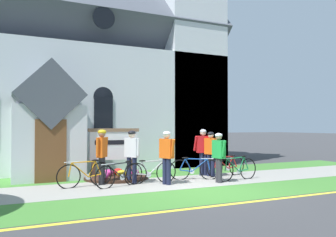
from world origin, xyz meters
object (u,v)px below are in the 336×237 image
bicycle_white (151,172)px  cyclist_in_yellow_jersey (167,153)px  bicycle_red (226,166)px  cyclist_in_orange_jersey (102,152)px  bicycle_yellow (85,174)px  roadside_conifer (179,75)px  bicycle_blue (237,169)px  bicycle_silver (120,175)px  cyclist_in_white_jersey (219,154)px  church_sign (114,146)px  cyclist_in_red_jersey (203,148)px  cyclist_in_blue_jersey (132,152)px  cyclist_in_green_jersey (211,150)px  bicycle_black (195,169)px

bicycle_white → cyclist_in_yellow_jersey: (0.33, -0.48, 0.64)m
bicycle_red → cyclist_in_orange_jersey: size_ratio=1.00×
bicycle_yellow → roadside_conifer: size_ratio=0.21×
bicycle_blue → bicycle_silver: size_ratio=1.08×
cyclist_in_white_jersey → roadside_conifer: roadside_conifer is taller
cyclist_in_orange_jersey → church_sign: bearing=59.0°
bicycle_blue → cyclist_in_orange_jersey: cyclist_in_orange_jersey is taller
bicycle_blue → cyclist_in_white_jersey: bearing=-168.5°
bicycle_blue → cyclist_in_red_jersey: size_ratio=1.03×
roadside_conifer → bicycle_red: bearing=-104.5°
bicycle_silver → cyclist_in_yellow_jersey: 1.62m
cyclist_in_blue_jersey → cyclist_in_orange_jersey: (-0.94, 0.19, 0.03)m
cyclist_in_white_jersey → cyclist_in_blue_jersey: (-2.64, 1.13, 0.06)m
bicycle_yellow → cyclist_in_green_jersey: size_ratio=1.06×
bicycle_silver → cyclist_in_red_jersey: size_ratio=0.96×
bicycle_black → cyclist_in_orange_jersey: cyclist_in_orange_jersey is taller
cyclist_in_orange_jersey → cyclist_in_yellow_jersey: size_ratio=1.03×
cyclist_in_red_jersey → roadside_conifer: bearing=69.8°
bicycle_black → bicycle_white: bicycle_black is taller
bicycle_silver → bicycle_red: (4.26, 0.51, 0.00)m
bicycle_red → bicycle_yellow: bearing=-179.1°
bicycle_white → bicycle_blue: bearing=-13.3°
cyclist_in_blue_jersey → roadside_conifer: bearing=54.4°
bicycle_black → bicycle_blue: 1.46m
cyclist_in_red_jersey → cyclist_in_green_jersey: size_ratio=1.05×
bicycle_yellow → cyclist_in_red_jersey: 4.62m
bicycle_yellow → cyclist_in_orange_jersey: bearing=23.2°
bicycle_black → cyclist_in_green_jersey: (0.93, 0.43, 0.60)m
bicycle_black → bicycle_red: bearing=9.5°
bicycle_red → bicycle_yellow: (-5.23, -0.08, 0.01)m
church_sign → cyclist_in_red_jersey: 3.34m
church_sign → bicycle_black: bearing=-34.4°
bicycle_yellow → cyclist_in_yellow_jersey: 2.61m
roadside_conifer → cyclist_in_yellow_jersey: bearing=-118.9°
cyclist_in_white_jersey → cyclist_in_green_jersey: (0.52, 1.33, 0.01)m
bicycle_silver → cyclist_in_red_jersey: cyclist_in_red_jersey is taller
bicycle_yellow → bicycle_red: bearing=0.9°
church_sign → bicycle_black: church_sign is taller
bicycle_silver → cyclist_in_orange_jersey: (-0.40, 0.68, 0.68)m
church_sign → bicycle_red: (3.91, -1.41, -0.79)m
bicycle_red → cyclist_in_white_jersey: 1.68m
bicycle_yellow → bicycle_white: bearing=-5.8°
bicycle_blue → cyclist_in_white_jersey: cyclist_in_white_jersey is taller
cyclist_in_green_jersey → bicycle_silver: bearing=-169.4°
bicycle_red → cyclist_in_white_jersey: size_ratio=1.07×
church_sign → bicycle_yellow: church_sign is taller
cyclist_in_white_jersey → roadside_conifer: size_ratio=0.20×
bicycle_silver → cyclist_in_yellow_jersey: bearing=-10.1°
cyclist_in_red_jersey → church_sign: bearing=164.1°
bicycle_blue → bicycle_yellow: 5.09m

